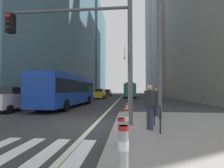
% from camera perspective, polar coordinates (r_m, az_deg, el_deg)
% --- Properties ---
extents(ground_plane, '(160.00, 160.00, 0.00)m').
position_cam_1_polar(ground_plane, '(28.10, 2.16, -5.62)').
color(ground_plane, '#303033').
extents(crosswalk_stripes, '(8.55, 3.20, 0.01)m').
position_cam_1_polar(crosswalk_stripes, '(5.09, -28.31, -21.47)').
color(crosswalk_stripes, silver).
rests_on(crosswalk_stripes, ground).
extents(lane_centre_line, '(0.20, 80.00, 0.01)m').
position_cam_1_polar(lane_centre_line, '(38.07, 3.04, -4.70)').
color(lane_centre_line, beige).
rests_on(lane_centre_line, ground).
extents(office_tower_left_mid, '(10.22, 21.53, 51.36)m').
position_cam_1_polar(office_tower_left_mid, '(58.60, -13.54, 22.07)').
color(office_tower_left_mid, slate).
rests_on(office_tower_left_mid, ground).
extents(office_tower_left_far, '(10.18, 25.30, 41.53)m').
position_cam_1_polar(office_tower_left_far, '(83.57, -6.96, 11.07)').
color(office_tower_left_far, slate).
rests_on(office_tower_left_far, ground).
extents(office_tower_right_mid, '(12.92, 16.73, 50.20)m').
position_cam_1_polar(office_tower_right_mid, '(59.94, 21.35, 20.99)').
color(office_tower_right_mid, '#9E9EA3').
rests_on(office_tower_right_mid, ground).
extents(office_tower_right_far, '(12.28, 22.93, 57.97)m').
position_cam_1_polar(office_tower_right_far, '(81.64, 16.81, 17.48)').
color(office_tower_right_far, slate).
rests_on(office_tower_right_far, ground).
extents(city_bus_blue_oncoming, '(2.86, 11.43, 3.40)m').
position_cam_1_polar(city_bus_blue_oncoming, '(17.63, -14.74, -1.65)').
color(city_bus_blue_oncoming, '#14389E').
rests_on(city_bus_blue_oncoming, ground).
extents(sedan_white_oncoming, '(2.05, 4.31, 1.94)m').
position_cam_1_polar(sedan_white_oncoming, '(15.85, -31.17, -4.43)').
color(sedan_white_oncoming, silver).
rests_on(sedan_white_oncoming, ground).
extents(city_bus_red_receding, '(2.82, 10.85, 3.40)m').
position_cam_1_polar(city_bus_red_receding, '(38.95, 6.23, -1.93)').
color(city_bus_red_receding, '#198456').
rests_on(city_bus_red_receding, ground).
extents(car_oncoming_mid, '(2.10, 4.57, 1.94)m').
position_cam_1_polar(car_oncoming_mid, '(48.48, -1.46, -2.98)').
color(car_oncoming_mid, '#232838').
rests_on(car_oncoming_mid, ground).
extents(car_receding_near, '(2.17, 4.28, 1.94)m').
position_cam_1_polar(car_receding_near, '(49.37, 6.03, -2.96)').
color(car_receding_near, silver).
rests_on(car_receding_near, ground).
extents(car_receding_far, '(2.06, 4.30, 1.94)m').
position_cam_1_polar(car_receding_far, '(48.41, 6.55, -2.97)').
color(car_receding_far, black).
rests_on(car_receding_far, ground).
extents(car_oncoming_far, '(2.05, 4.31, 1.94)m').
position_cam_1_polar(car_oncoming_far, '(32.62, -4.20, -3.39)').
color(car_oncoming_far, gold).
rests_on(car_oncoming_far, ground).
extents(traffic_signal_gantry, '(6.18, 0.65, 6.00)m').
position_cam_1_polar(traffic_signal_gantry, '(8.14, -8.91, 15.06)').
color(traffic_signal_gantry, '#515156').
rests_on(traffic_signal_gantry, median_island).
extents(street_lamp_post, '(5.50, 0.32, 8.00)m').
position_cam_1_polar(street_lamp_post, '(10.07, 15.99, 18.72)').
color(street_lamp_post, '#56565B').
rests_on(street_lamp_post, median_island).
extents(bollard_front, '(0.20, 0.20, 0.92)m').
position_cam_1_polar(bollard_front, '(3.18, 3.97, -21.42)').
color(bollard_front, '#99999E').
rests_on(bollard_front, median_island).
extents(bollard_left, '(0.20, 0.20, 0.79)m').
position_cam_1_polar(bollard_left, '(4.69, 3.15, -15.93)').
color(bollard_left, '#99999E').
rests_on(bollard_left, median_island).
extents(bollard_right, '(0.20, 0.20, 0.90)m').
position_cam_1_polar(bollard_right, '(5.99, 4.92, -12.34)').
color(bollard_right, '#99999E').
rests_on(bollard_right, median_island).
extents(bollard_back, '(0.20, 0.20, 0.88)m').
position_cam_1_polar(bollard_back, '(8.79, 5.39, -9.14)').
color(bollard_back, '#99999E').
rests_on(bollard_back, median_island).
extents(pedestrian_railing, '(0.06, 4.18, 0.98)m').
position_cam_1_polar(pedestrian_railing, '(8.30, 13.63, -7.87)').
color(pedestrian_railing, black).
rests_on(pedestrian_railing, median_island).
extents(pedestrian_waiting, '(0.42, 0.45, 1.78)m').
position_cam_1_polar(pedestrian_waiting, '(6.77, 12.90, -6.88)').
color(pedestrian_waiting, '#2D334C').
rests_on(pedestrian_waiting, median_island).
extents(pedestrian_far, '(0.42, 0.32, 1.67)m').
position_cam_1_polar(pedestrian_far, '(10.29, 14.90, -5.60)').
color(pedestrian_far, '#2D334C').
rests_on(pedestrian_far, median_island).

